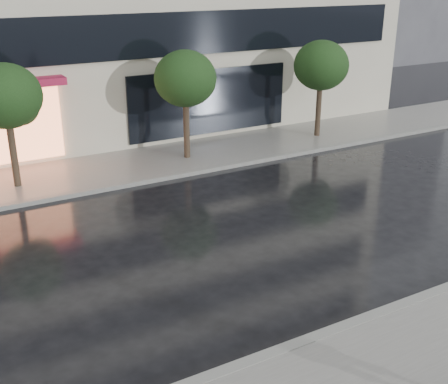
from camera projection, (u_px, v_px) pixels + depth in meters
ground at (271, 320)px, 11.21m from camera, size 120.00×120.00×0.00m
sidewalk_far at (106, 170)px, 19.50m from camera, size 60.00×3.50×0.12m
curb_near at (301, 344)px, 10.38m from camera, size 60.00×0.25×0.14m
curb_far at (124, 185)px, 18.08m from camera, size 60.00×0.25×0.14m
tree_mid_west at (7, 98)px, 16.93m from camera, size 2.20×2.20×3.99m
tree_mid_east at (186, 80)px, 19.67m from camera, size 2.20×2.20×3.99m
tree_far_east at (322, 67)px, 22.40m from camera, size 2.20×2.20×3.99m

